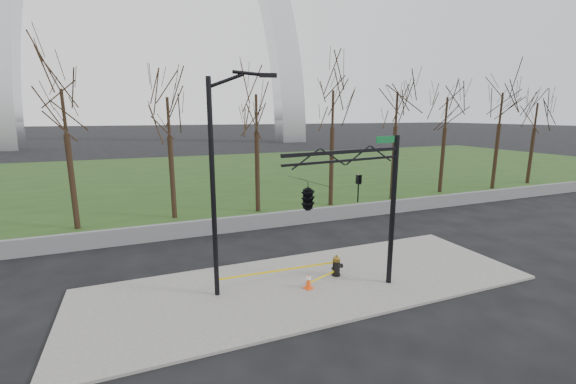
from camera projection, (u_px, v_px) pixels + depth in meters
name	position (u px, v px, depth m)	size (l,w,h in m)	color
ground	(310.00, 285.00, 14.96)	(500.00, 500.00, 0.00)	black
sidewalk	(310.00, 284.00, 14.95)	(18.00, 6.00, 0.10)	slate
grass_strip	(197.00, 175.00, 42.17)	(120.00, 40.00, 0.06)	#1F3C15
guardrail	(253.00, 222.00, 22.12)	(60.00, 0.30, 0.90)	#59595B
tree_row	(294.00, 144.00, 26.49)	(54.71, 4.00, 9.34)	black
fire_hydrant	(337.00, 266.00, 15.56)	(0.56, 0.37, 0.91)	black
traffic_cone	(309.00, 281.00, 14.40)	(0.40, 0.40, 0.61)	#EE430C
street_light	(219.00, 174.00, 13.06)	(2.35, 0.79, 8.21)	black
traffic_signal_mast	(327.00, 193.00, 12.52)	(5.04, 2.54, 6.00)	black
caution_tape	(291.00, 272.00, 14.77)	(4.99, 0.84, 0.46)	yellow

